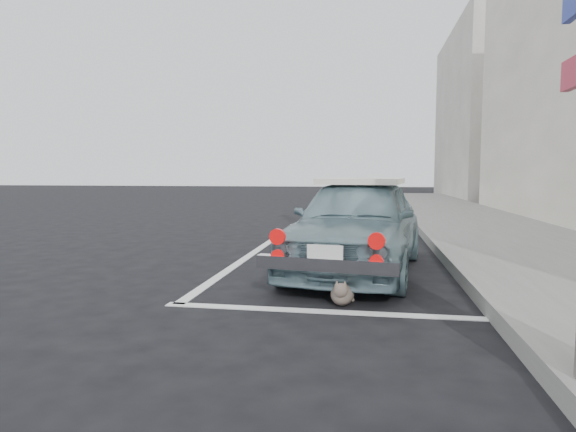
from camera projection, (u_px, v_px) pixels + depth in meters
The scene contains 8 objects.
ground at pixel (284, 296), 4.76m from camera, with size 80.00×80.00×0.00m, color black.
sidewalk at pixel (556, 262), 6.18m from camera, with size 2.80×40.00×0.15m, color slate.
building_far at pixel (487, 115), 22.99m from camera, with size 3.50×10.00×8.00m, color #AFA99F.
pline_rear at pixel (330, 312), 4.18m from camera, with size 3.00×0.12×0.01m, color silver.
pline_front at pixel (355, 226), 11.06m from camera, with size 3.00×0.12×0.01m, color silver.
pline_side at pixel (262, 247), 7.85m from camera, with size 0.12×7.00×0.01m, color silver.
retro_coupe at pixel (358, 223), 5.93m from camera, with size 1.87×3.61×1.17m.
cat at pixel (342, 293), 4.39m from camera, with size 0.23×0.49×0.26m.
Camera 1 is at (0.82, -4.60, 1.20)m, focal length 30.00 mm.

